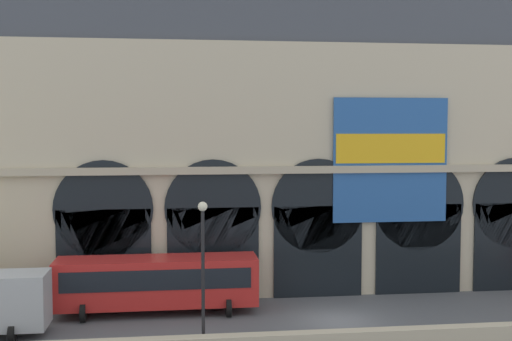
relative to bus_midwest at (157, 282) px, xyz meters
name	(u,v)px	position (x,y,z in m)	size (l,w,h in m)	color
ground_plane	(338,321)	(9.57, -2.59, -1.78)	(200.00, 200.00, 0.00)	#54565B
quay_parapet_wall	(363,340)	(9.57, -7.05, -1.32)	(90.00, 0.70, 0.92)	beige
station_building	(309,138)	(9.60, 5.31, 7.81)	(39.24, 6.18, 19.71)	beige
bus_midwest	(157,282)	(0.00, 0.00, 0.00)	(11.00, 3.25, 3.10)	red
street_lamp_quayside	(203,256)	(2.25, -6.25, 2.63)	(0.44, 0.44, 6.90)	black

